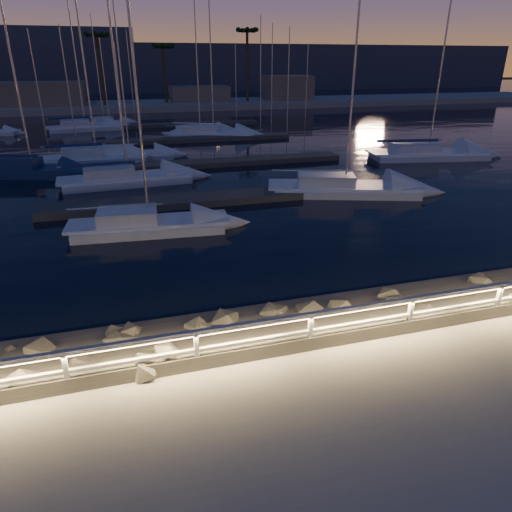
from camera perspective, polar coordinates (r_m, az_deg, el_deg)
The scene contains 21 objects.
ground at distance 13.28m, azimuth 14.78°, elevation -9.60°, with size 400.00×400.00×0.00m, color #ACA69B.
harbor_water at distance 41.86m, azimuth -7.59°, elevation 12.06°, with size 400.00×440.00×0.60m.
guard_rail at distance 12.86m, azimuth 14.87°, elevation -6.75°, with size 44.11×0.12×1.06m.
riprap at distance 13.21m, azimuth -20.28°, elevation -11.75°, with size 18.26×3.09×1.28m.
floating_docks at distance 43.00m, azimuth -7.92°, elevation 13.10°, with size 22.00×36.00×0.40m.
far_shore at distance 83.93m, azimuth -12.70°, elevation 18.14°, with size 160.00×14.00×5.20m.
palm_left at distance 81.47m, azimuth -19.28°, elevation 24.30°, with size 3.00×3.00×11.20m.
palm_center at distance 82.82m, azimuth -11.59°, elevation 24.07°, with size 3.00×3.00×9.70m.
palm_right at distance 84.46m, azimuth -1.12°, elevation 25.99°, with size 3.00×3.00×12.20m.
distant_hills at distance 143.98m, azimuth -24.24°, elevation 20.49°, with size 230.00×37.50×18.00m.
sailboat_b at distance 22.60m, azimuth -13.73°, elevation 4.00°, with size 7.74×2.89×12.91m.
sailboat_c at distance 32.00m, azimuth -16.20°, elevation 9.39°, with size 8.98×3.24×14.96m.
sailboat_d at distance 28.99m, azimuth 10.56°, elevation 8.53°, with size 9.75×5.55×15.93m.
sailboat_f at distance 36.81m, azimuth -26.42°, elevation 9.64°, with size 8.48×4.63×13.93m.
sailboat_g at distance 40.44m, azimuth -15.82°, elevation 12.13°, with size 7.74×2.64×12.95m.
sailboat_h at distance 41.73m, azimuth 20.40°, elevation 11.98°, with size 10.49×4.80×17.14m.
sailboat_j at distance 39.79m, azimuth -19.60°, elevation 11.58°, with size 8.45×2.88×14.20m.
sailboat_k at distance 51.80m, azimuth -7.22°, elevation 15.10°, with size 8.27×4.07×13.53m.
sailboat_l at distance 51.03m, azimuth -5.61°, elevation 15.07°, with size 9.51×6.09×15.69m.
sailboat_m at distance 63.19m, azimuth -17.97°, elevation 15.62°, with size 6.16×3.59×10.20m.
sailboat_n at distance 59.11m, azimuth -20.78°, elevation 14.88°, with size 8.85×3.76×14.63m.
Camera 1 is at (-6.22, -9.39, 7.04)m, focal length 32.00 mm.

